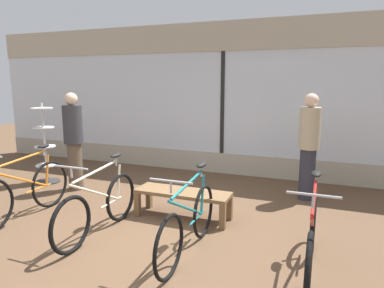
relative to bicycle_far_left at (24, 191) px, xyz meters
The scene contains 10 objects.
ground_plane 2.01m from the bicycle_far_left, ahead, with size 24.00×24.00×0.00m, color brown.
shop_back_wall 4.19m from the bicycle_far_left, 60.60° to the left, with size 12.00×0.08×3.20m.
bicycle_far_left is the anchor object (origin of this frame).
bicycle_left 1.35m from the bicycle_far_left, ahead, with size 0.46×1.73×1.03m.
bicycle_right 2.64m from the bicycle_far_left, ahead, with size 0.46×1.71×1.02m.
bicycle_far_right 3.96m from the bicycle_far_left, ahead, with size 0.46×1.71×1.02m.
accessory_rack 1.89m from the bicycle_far_left, 124.87° to the left, with size 0.48×0.48×1.57m.
display_bench 2.32m from the bicycle_far_left, 21.77° to the left, with size 1.40×0.44×0.41m.
customer_near_rack 4.51m from the bicycle_far_left, 32.06° to the left, with size 0.46×0.46×1.79m.
customer_by_window 1.51m from the bicycle_far_left, 99.43° to the left, with size 0.48×0.48×1.79m.
Camera 1 is at (2.05, -3.68, 1.98)m, focal length 32.00 mm.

